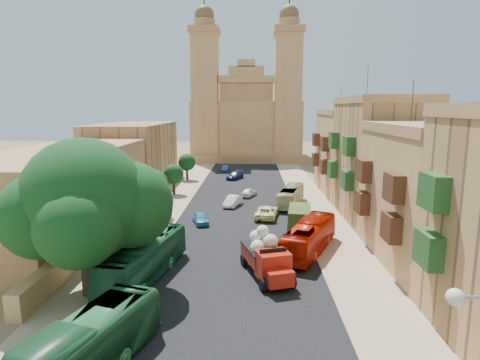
# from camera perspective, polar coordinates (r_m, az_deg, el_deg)

# --- Properties ---
(ground) EXTENTS (260.00, 260.00, 0.00)m
(ground) POSITION_cam_1_polar(r_m,az_deg,el_deg) (24.66, -2.01, -20.29)
(ground) COLOR brown
(road_surface) EXTENTS (14.00, 140.00, 0.01)m
(road_surface) POSITION_cam_1_polar(r_m,az_deg,el_deg) (52.72, 0.14, -3.50)
(road_surface) COLOR black
(road_surface) RESTS_ON ground
(sidewalk_east) EXTENTS (5.00, 140.00, 0.01)m
(sidewalk_east) POSITION_cam_1_polar(r_m,az_deg,el_deg) (53.31, 10.42, -3.52)
(sidewalk_east) COLOR #9F8668
(sidewalk_east) RESTS_ON ground
(sidewalk_west) EXTENTS (5.00, 140.00, 0.01)m
(sidewalk_west) POSITION_cam_1_polar(r_m,az_deg,el_deg) (53.83, -10.04, -3.38)
(sidewalk_west) COLOR #9F8668
(sidewalk_west) RESTS_ON ground
(kerb_east) EXTENTS (0.25, 140.00, 0.12)m
(kerb_east) POSITION_cam_1_polar(r_m,az_deg,el_deg) (52.97, 7.74, -3.47)
(kerb_east) COLOR #9F8668
(kerb_east) RESTS_ON ground
(kerb_west) EXTENTS (0.25, 140.00, 0.12)m
(kerb_west) POSITION_cam_1_polar(r_m,az_deg,el_deg) (53.36, -7.41, -3.36)
(kerb_west) COLOR #9F8668
(kerb_west) RESTS_ON ground
(townhouse_b) EXTENTS (9.00, 14.00, 14.90)m
(townhouse_b) POSITION_cam_1_polar(r_m,az_deg,el_deg) (35.96, 25.50, -1.78)
(townhouse_b) COLOR #AA7C4C
(townhouse_b) RESTS_ON ground
(townhouse_c) EXTENTS (9.00, 14.00, 17.40)m
(townhouse_c) POSITION_cam_1_polar(r_m,az_deg,el_deg) (48.73, 19.09, 3.05)
(townhouse_c) COLOR tan
(townhouse_c) RESTS_ON ground
(townhouse_d) EXTENTS (9.00, 14.00, 15.90)m
(townhouse_d) POSITION_cam_1_polar(r_m,az_deg,el_deg) (62.23, 15.27, 4.00)
(townhouse_d) COLOR #AA7C4C
(townhouse_d) RESTS_ON ground
(west_wall) EXTENTS (1.00, 40.00, 1.80)m
(west_wall) POSITION_cam_1_polar(r_m,az_deg,el_deg) (45.02, -16.43, -5.16)
(west_wall) COLOR #AA7C4C
(west_wall) RESTS_ON ground
(west_building_low) EXTENTS (10.00, 28.00, 8.40)m
(west_building_low) POSITION_cam_1_polar(r_m,az_deg,el_deg) (44.54, -24.18, -1.45)
(west_building_low) COLOR #976C41
(west_building_low) RESTS_ON ground
(west_building_mid) EXTENTS (10.00, 22.00, 10.00)m
(west_building_mid) POSITION_cam_1_polar(r_m,az_deg,el_deg) (68.45, -14.78, 3.58)
(west_building_mid) COLOR tan
(west_building_mid) RESTS_ON ground
(church) EXTENTS (28.00, 22.50, 36.30)m
(church) POSITION_cam_1_polar(r_m,az_deg,el_deg) (99.86, 0.95, 8.50)
(church) COLOR #AA7C4C
(church) RESTS_ON ground
(ficus_tree) EXTENTS (10.69, 9.83, 10.69)m
(ficus_tree) POSITION_cam_1_polar(r_m,az_deg,el_deg) (28.14, -21.04, -3.20)
(ficus_tree) COLOR #34281A
(ficus_tree) RESTS_ON ground
(street_tree_a) EXTENTS (2.79, 2.79, 4.28)m
(street_tree_a) POSITION_cam_1_polar(r_m,az_deg,el_deg) (36.42, -16.72, -5.60)
(street_tree_a) COLOR #34281A
(street_tree_a) RESTS_ON ground
(street_tree_b) EXTENTS (3.59, 3.59, 5.52)m
(street_tree_b) POSITION_cam_1_polar(r_m,az_deg,el_deg) (47.45, -12.24, -0.72)
(street_tree_b) COLOR #34281A
(street_tree_b) RESTS_ON ground
(street_tree_c) EXTENTS (2.92, 2.92, 4.49)m
(street_tree_c) POSITION_cam_1_polar(r_m,az_deg,el_deg) (59.10, -9.43, 0.82)
(street_tree_c) COLOR #34281A
(street_tree_c) RESTS_ON ground
(street_tree_d) EXTENTS (3.02, 3.02, 4.65)m
(street_tree_d) POSITION_cam_1_polar(r_m,az_deg,el_deg) (70.76, -7.57, 2.50)
(street_tree_d) COLOR #34281A
(street_tree_d) RESTS_ON ground
(red_truck) EXTENTS (4.10, 6.69, 3.70)m
(red_truck) POSITION_cam_1_polar(r_m,az_deg,el_deg) (30.56, 3.79, -10.68)
(red_truck) COLOR #A41B0C
(red_truck) RESTS_ON ground
(olive_pickup) EXTENTS (2.93, 5.43, 2.14)m
(olive_pickup) POSITION_cam_1_polar(r_m,az_deg,el_deg) (43.05, 8.46, -5.34)
(olive_pickup) COLOR #3D511E
(olive_pickup) RESTS_ON ground
(bus_green_south) EXTENTS (5.74, 11.06, 3.01)m
(bus_green_south) POSITION_cam_1_polar(r_m,az_deg,el_deg) (20.97, -22.65, -22.32)
(bus_green_south) COLOR #205D32
(bus_green_south) RESTS_ON ground
(bus_green_north) EXTENTS (4.50, 11.07, 3.01)m
(bus_green_north) POSITION_cam_1_polar(r_m,az_deg,el_deg) (31.10, -13.43, -10.81)
(bus_green_north) COLOR #1B6137
(bus_green_north) RESTS_ON ground
(bus_red_east) EXTENTS (6.15, 10.06, 2.77)m
(bus_red_east) POSITION_cam_1_polar(r_m,az_deg,el_deg) (35.91, 9.84, -7.98)
(bus_red_east) COLOR #A81201
(bus_red_east) RESTS_ON ground
(bus_cream_east) EXTENTS (4.35, 9.20, 2.50)m
(bus_cream_east) POSITION_cam_1_polar(r_m,az_deg,el_deg) (52.42, 7.24, -2.27)
(bus_cream_east) COLOR #BBB789
(bus_cream_east) RESTS_ON ground
(car_blue_a) EXTENTS (2.43, 3.84, 1.22)m
(car_blue_a) POSITION_cam_1_polar(r_m,az_deg,el_deg) (44.23, -5.63, -5.44)
(car_blue_a) COLOR teal
(car_blue_a) RESTS_ON ground
(car_white_a) EXTENTS (2.50, 4.34, 1.35)m
(car_white_a) POSITION_cam_1_polar(r_m,az_deg,el_deg) (51.74, -1.05, -3.01)
(car_white_a) COLOR white
(car_white_a) RESTS_ON ground
(car_cream) EXTENTS (3.03, 5.33, 1.40)m
(car_cream) POSITION_cam_1_polar(r_m,az_deg,el_deg) (46.44, 3.79, -4.54)
(car_cream) COLOR #FDF8A8
(car_cream) RESTS_ON ground
(car_dkblue) EXTENTS (3.46, 4.93, 1.33)m
(car_dkblue) POSITION_cam_1_polar(r_m,az_deg,el_deg) (71.28, -0.73, 0.65)
(car_dkblue) COLOR #171F4D
(car_dkblue) RESTS_ON ground
(car_white_b) EXTENTS (2.64, 3.87, 1.22)m
(car_white_b) POSITION_cam_1_polar(r_m,az_deg,el_deg) (57.34, 1.27, -1.76)
(car_white_b) COLOR silver
(car_white_b) RESTS_ON ground
(car_blue_b) EXTENTS (1.37, 3.49, 1.13)m
(car_blue_b) POSITION_cam_1_polar(r_m,az_deg,el_deg) (80.62, -2.11, 1.70)
(car_blue_b) COLOR #3954B3
(car_blue_b) RESTS_ON ground
(pedestrian_a) EXTENTS (0.81, 0.64, 1.94)m
(pedestrian_a) POSITION_cam_1_polar(r_m,az_deg,el_deg) (36.77, 11.25, -8.28)
(pedestrian_a) COLOR #242225
(pedestrian_a) RESTS_ON ground
(pedestrian_c) EXTENTS (0.44, 1.00, 1.67)m
(pedestrian_c) POSITION_cam_1_polar(r_m,az_deg,el_deg) (39.44, 10.58, -7.18)
(pedestrian_c) COLOR #28292F
(pedestrian_c) RESTS_ON ground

